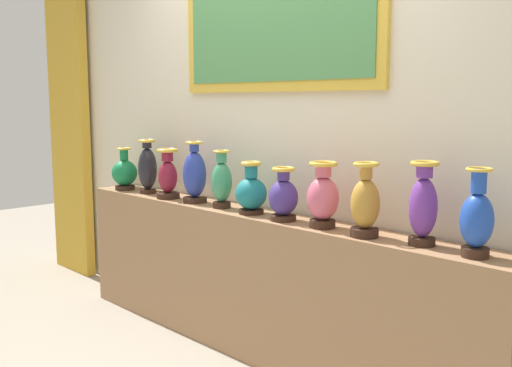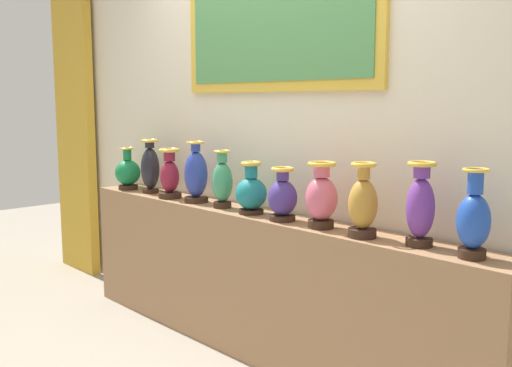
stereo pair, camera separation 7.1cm
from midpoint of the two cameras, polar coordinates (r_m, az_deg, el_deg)
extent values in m
plane|color=gray|center=(3.67, 0.58, -16.17)|extent=(11.66, 11.66, 0.00)
cube|color=#99704C|center=(3.52, 0.59, -9.79)|extent=(3.11, 0.30, 0.86)
cube|color=beige|center=(3.50, 3.09, 5.65)|extent=(5.66, 0.10, 2.72)
cube|color=gold|center=(3.48, 2.44, 15.32)|extent=(1.54, 0.03, 0.77)
cube|color=#4C8B4F|center=(3.47, 2.22, 15.35)|extent=(1.42, 0.01, 0.65)
cube|color=gold|center=(5.39, -16.85, 4.55)|extent=(0.57, 0.08, 2.42)
cylinder|color=#382319|center=(4.42, -11.92, -0.35)|extent=(0.14, 0.14, 0.03)
ellipsoid|color=#14723D|center=(4.41, -11.96, 1.06)|extent=(0.19, 0.19, 0.19)
cylinder|color=#14723D|center=(4.39, -12.01, 2.82)|extent=(0.06, 0.06, 0.08)
torus|color=gold|center=(4.39, -12.02, 3.37)|extent=(0.11, 0.11, 0.01)
cylinder|color=#382319|center=(4.22, -9.76, -0.71)|extent=(0.11, 0.11, 0.03)
ellipsoid|color=black|center=(4.20, -9.81, 1.46)|extent=(0.13, 0.13, 0.29)
cylinder|color=black|center=(4.18, -9.87, 3.79)|extent=(0.07, 0.07, 0.05)
torus|color=gold|center=(4.18, -9.87, 4.14)|extent=(0.12, 0.12, 0.02)
cylinder|color=#382319|center=(3.98, -7.88, -1.13)|extent=(0.16, 0.16, 0.04)
ellipsoid|color=maroon|center=(3.96, -7.92, 0.66)|extent=(0.13, 0.13, 0.21)
cylinder|color=maroon|center=(3.95, -7.96, 2.72)|extent=(0.08, 0.08, 0.07)
torus|color=gold|center=(3.94, -7.97, 3.24)|extent=(0.14, 0.14, 0.02)
cylinder|color=#382319|center=(3.79, -5.31, -1.57)|extent=(0.16, 0.16, 0.03)
ellipsoid|color=#263899|center=(3.77, -5.34, 0.90)|extent=(0.15, 0.15, 0.30)
cylinder|color=#263899|center=(3.75, -5.38, 3.57)|extent=(0.06, 0.06, 0.06)
torus|color=gold|center=(3.75, -5.38, 4.00)|extent=(0.11, 0.11, 0.02)
cylinder|color=#382319|center=(3.59, -2.73, -2.08)|extent=(0.11, 0.11, 0.04)
ellipsoid|color=#388C60|center=(3.56, -2.74, 0.13)|extent=(0.13, 0.13, 0.24)
cylinder|color=#388C60|center=(3.55, -2.76, 2.61)|extent=(0.06, 0.06, 0.07)
torus|color=gold|center=(3.54, -2.76, 3.15)|extent=(0.10, 0.10, 0.01)
cylinder|color=#382319|center=(3.40, 0.12, -2.74)|extent=(0.15, 0.15, 0.03)
ellipsoid|color=#19727A|center=(3.38, 0.12, -0.99)|extent=(0.18, 0.18, 0.18)
cylinder|color=#19727A|center=(3.36, 0.12, 1.26)|extent=(0.07, 0.07, 0.08)
torus|color=gold|center=(3.35, 0.12, 1.97)|extent=(0.12, 0.12, 0.02)
cylinder|color=#382319|center=(3.20, 3.23, -3.37)|extent=(0.14, 0.14, 0.03)
ellipsoid|color=#3F2D7F|center=(3.18, 3.24, -1.40)|extent=(0.16, 0.16, 0.19)
cylinder|color=#3F2D7F|center=(3.16, 3.26, 0.86)|extent=(0.07, 0.07, 0.06)
torus|color=gold|center=(3.16, 3.27, 1.41)|extent=(0.13, 0.13, 0.02)
cylinder|color=#382319|center=(3.04, 7.03, -3.94)|extent=(0.13, 0.13, 0.04)
ellipsoid|color=#CC5972|center=(3.01, 7.07, -1.47)|extent=(0.17, 0.17, 0.22)
cylinder|color=#CC5972|center=(2.99, 7.12, 1.27)|extent=(0.08, 0.08, 0.07)
torus|color=gold|center=(2.99, 7.13, 1.91)|extent=(0.15, 0.15, 0.02)
cylinder|color=#382319|center=(2.86, 11.03, -4.75)|extent=(0.14, 0.14, 0.04)
ellipsoid|color=#B27F2D|center=(2.84, 11.11, -1.99)|extent=(0.14, 0.14, 0.24)
cylinder|color=#B27F2D|center=(2.81, 11.19, 1.12)|extent=(0.06, 0.06, 0.07)
torus|color=gold|center=(2.81, 11.21, 1.84)|extent=(0.12, 0.12, 0.02)
cylinder|color=#382319|center=(2.75, 16.35, -5.50)|extent=(0.12, 0.12, 0.04)
ellipsoid|color=#6B3393|center=(2.72, 16.48, -2.33)|extent=(0.13, 0.13, 0.27)
cylinder|color=#6B3393|center=(2.70, 16.62, 1.18)|extent=(0.07, 0.07, 0.06)
torus|color=gold|center=(2.69, 16.65, 1.86)|extent=(0.13, 0.13, 0.02)
cylinder|color=#382319|center=(2.61, 21.06, -6.39)|extent=(0.11, 0.11, 0.04)
ellipsoid|color=#1E47B2|center=(2.58, 21.21, -3.47)|extent=(0.14, 0.14, 0.23)
cylinder|color=#1E47B2|center=(2.56, 21.40, 0.14)|extent=(0.06, 0.06, 0.10)
torus|color=gold|center=(2.55, 21.45, 1.24)|extent=(0.11, 0.11, 0.01)
camera|label=1|loc=(0.04, -89.40, 0.08)|focal=40.97mm
camera|label=2|loc=(0.04, 90.60, -0.08)|focal=40.97mm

